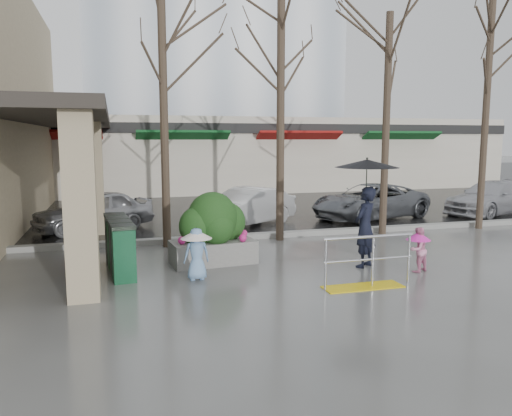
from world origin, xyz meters
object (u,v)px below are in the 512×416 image
child_blue (197,248)px  car_d (492,198)px  woman (366,201)px  news_boxes (119,245)px  tree_midwest (281,52)px  car_b (247,207)px  child_pink (418,246)px  car_a (94,211)px  tree_mideast (388,70)px  tree_east (489,57)px  planter (213,229)px  tree_west (162,52)px  car_c (370,201)px  handrail (366,268)px

child_blue → car_d: size_ratio=0.25×
woman → news_boxes: (-5.33, 1.08, -0.91)m
tree_midwest → car_b: (-0.31, 2.56, -4.60)m
child_pink → car_a: 9.98m
car_a → car_b: (4.87, -0.51, 0.00)m
tree_mideast → child_pink: size_ratio=6.63×
tree_mideast → tree_east: size_ratio=0.90×
tree_east → woman: bearing=-150.3°
tree_east → planter: bearing=-167.1°
woman → car_a: size_ratio=0.67×
tree_midwest → tree_east: 6.80m
tree_east → tree_midwest: bearing=180.0°
car_d → tree_midwest: bearing=-92.9°
tree_west → tree_east: bearing=0.0°
car_c → child_pink: bearing=-37.8°
handrail → car_d: car_d is taller
child_pink → car_b: 6.96m
handrail → tree_east: 9.60m
handrail → planter: bearing=132.8°
tree_mideast → car_d: size_ratio=1.50×
car_b → news_boxes: bearing=-74.7°
tree_mideast → child_pink: 6.11m
car_b → tree_east: bearing=36.0°
car_b → car_d: same height
tree_mideast → car_a: size_ratio=1.76×
child_blue → car_a: 6.83m
tree_west → tree_midwest: tree_midwest is taller
tree_west → woman: tree_west is taller
tree_west → woman: bearing=-39.6°
child_pink → car_a: bearing=-64.1°
woman → car_c: size_ratio=0.55×
tree_east → car_d: size_ratio=1.66×
tree_west → car_c: (7.58, 2.77, -4.45)m
tree_west → tree_mideast: bearing=0.0°
woman → car_c: bearing=-156.2°
child_pink → news_boxes: (-6.25, 1.78, 0.02)m
car_c → car_d: 5.07m
tree_mideast → child_blue: 8.25m
child_pink → car_d: 10.07m
handrail → child_blue: 3.42m
handrail → tree_midwest: size_ratio=0.27×
tree_west → car_c: bearing=20.1°
car_c → car_a: bearing=-109.0°
tree_west → tree_east: (10.00, 0.00, 0.30)m
tree_east → car_c: tree_east is taller
tree_midwest → news_boxes: tree_midwest is taller
handrail → tree_west: tree_west is taller
handrail → car_b: car_b is taller
woman → car_b: bearing=-115.3°
handrail → tree_west: size_ratio=0.28×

